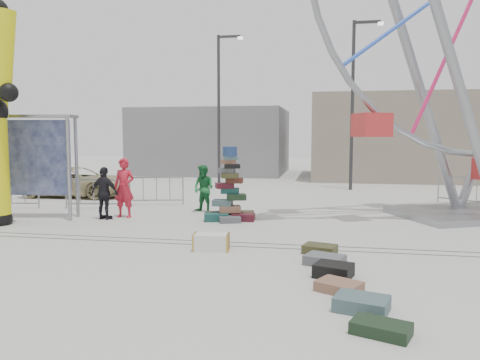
% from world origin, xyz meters
% --- Properties ---
extents(ground, '(90.00, 90.00, 0.00)m').
position_xyz_m(ground, '(0.00, 0.00, 0.00)').
color(ground, '#9E9E99').
rests_on(ground, ground).
extents(track_line_near, '(40.00, 0.04, 0.01)m').
position_xyz_m(track_line_near, '(0.00, 0.60, 0.00)').
color(track_line_near, '#47443F').
rests_on(track_line_near, ground).
extents(track_line_far, '(40.00, 0.04, 0.01)m').
position_xyz_m(track_line_far, '(0.00, 1.00, 0.00)').
color(track_line_far, '#47443F').
rests_on(track_line_far, ground).
extents(building_right, '(12.00, 8.00, 5.00)m').
position_xyz_m(building_right, '(7.00, 20.00, 2.50)').
color(building_right, gray).
rests_on(building_right, ground).
extents(building_left, '(10.00, 8.00, 4.40)m').
position_xyz_m(building_left, '(-6.00, 22.00, 2.20)').
color(building_left, gray).
rests_on(building_left, ground).
extents(lamp_post_right, '(1.41, 0.25, 8.00)m').
position_xyz_m(lamp_post_right, '(3.09, 13.00, 4.48)').
color(lamp_post_right, '#2D2D30').
rests_on(lamp_post_right, ground).
extents(lamp_post_left, '(1.41, 0.25, 8.00)m').
position_xyz_m(lamp_post_left, '(-3.91, 15.00, 4.48)').
color(lamp_post_left, '#2D2D30').
rests_on(lamp_post_left, ground).
extents(suitcase_tower, '(1.66, 1.46, 2.29)m').
position_xyz_m(suitcase_tower, '(-1.14, 4.04, 0.64)').
color(suitcase_tower, '#194B46').
rests_on(suitcase_tower, ground).
extents(banner_scaffold, '(4.57, 1.43, 3.27)m').
position_xyz_m(banner_scaffold, '(-8.15, 3.00, 2.45)').
color(banner_scaffold, gray).
rests_on(banner_scaffold, ground).
extents(steamer_trunk, '(0.85, 0.54, 0.38)m').
position_xyz_m(steamer_trunk, '(-0.77, 0.14, 0.19)').
color(steamer_trunk, silver).
rests_on(steamer_trunk, ground).
extents(row_case_0, '(0.82, 0.69, 0.19)m').
position_xyz_m(row_case_0, '(1.70, 0.31, 0.10)').
color(row_case_0, '#3C3B1E').
rests_on(row_case_0, ground).
extents(row_case_1, '(0.91, 0.79, 0.20)m').
position_xyz_m(row_case_1, '(1.80, -0.61, 0.10)').
color(row_case_1, '#585C5F').
rests_on(row_case_1, ground).
extents(row_case_2, '(0.81, 0.74, 0.25)m').
position_xyz_m(row_case_2, '(1.97, -1.42, 0.13)').
color(row_case_2, black).
rests_on(row_case_2, ground).
extents(row_case_3, '(0.88, 0.80, 0.18)m').
position_xyz_m(row_case_3, '(2.05, -2.25, 0.09)').
color(row_case_3, '#8A5C46').
rests_on(row_case_3, ground).
extents(row_case_4, '(0.92, 0.78, 0.22)m').
position_xyz_m(row_case_4, '(2.36, -3.06, 0.11)').
color(row_case_4, '#466064').
rests_on(row_case_4, ground).
extents(row_case_5, '(0.87, 0.70, 0.17)m').
position_xyz_m(row_case_5, '(2.55, -3.89, 0.09)').
color(row_case_5, black).
rests_on(row_case_5, ground).
extents(barricade_dummy_a, '(1.99, 0.41, 1.10)m').
position_xyz_m(barricade_dummy_a, '(-9.39, 4.89, 0.55)').
color(barricade_dummy_a, gray).
rests_on(barricade_dummy_a, ground).
extents(barricade_dummy_b, '(1.99, 0.43, 1.10)m').
position_xyz_m(barricade_dummy_b, '(-6.39, 5.32, 0.55)').
color(barricade_dummy_b, gray).
rests_on(barricade_dummy_b, ground).
extents(barricade_dummy_c, '(1.97, 0.55, 1.10)m').
position_xyz_m(barricade_dummy_c, '(-4.49, 6.58, 0.55)').
color(barricade_dummy_c, gray).
rests_on(barricade_dummy_c, ground).
extents(barricade_wheel_back, '(1.58, 1.39, 1.10)m').
position_xyz_m(barricade_wheel_back, '(6.96, 8.71, 0.55)').
color(barricade_wheel_back, gray).
rests_on(barricade_wheel_back, ground).
extents(pedestrian_red, '(0.72, 0.50, 1.91)m').
position_xyz_m(pedestrian_red, '(-4.56, 3.85, 0.96)').
color(pedestrian_red, '#B4192B').
rests_on(pedestrian_red, ground).
extents(pedestrian_green, '(0.97, 0.88, 1.63)m').
position_xyz_m(pedestrian_green, '(-2.31, 5.30, 0.81)').
color(pedestrian_green, '#1A6B32').
rests_on(pedestrian_green, ground).
extents(pedestrian_black, '(1.03, 0.58, 1.66)m').
position_xyz_m(pedestrian_black, '(-5.01, 3.41, 0.83)').
color(pedestrian_black, black).
rests_on(pedestrian_black, ground).
extents(parked_suv, '(4.64, 2.24, 1.27)m').
position_xyz_m(parked_suv, '(-8.75, 8.28, 0.64)').
color(parked_suv, tan).
rests_on(parked_suv, ground).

